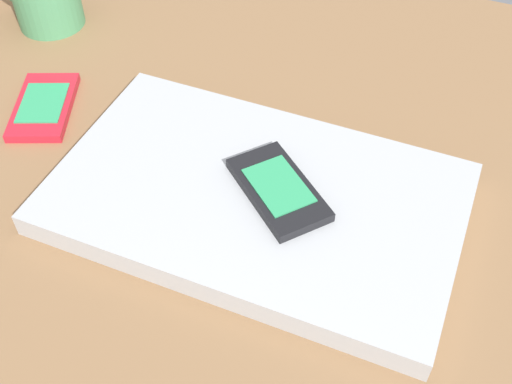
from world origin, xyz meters
TOP-DOWN VIEW (x-y plane):
  - desk_surface at (0.00, 0.00)cm, footprint 120.00×80.00cm
  - laptop_closed at (-7.92, 4.21)cm, footprint 36.06×22.07cm
  - cell_phone_on_laptop at (-9.88, 3.87)cm, footprint 11.10×10.54cm
  - cell_phone_on_desk at (17.87, -0.39)cm, footprint 9.22×11.74cm

SIDE VIEW (x-z plane):
  - desk_surface at x=0.00cm, z-range 0.00..3.00cm
  - cell_phone_on_desk at x=17.87cm, z-range 2.97..4.01cm
  - laptop_closed at x=-7.92cm, z-range 3.00..5.32cm
  - cell_phone_on_laptop at x=-9.88cm, z-range 5.29..6.36cm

